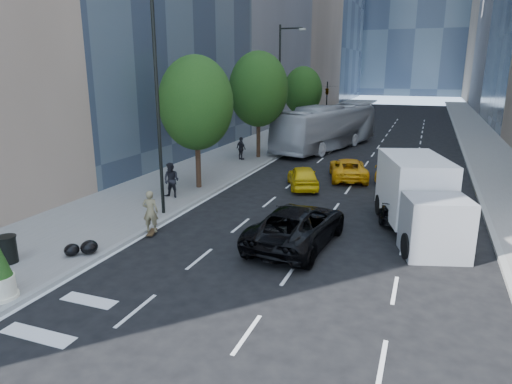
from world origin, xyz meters
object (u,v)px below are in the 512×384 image
at_px(skateboarder, 151,214).
at_px(black_sedan_mercedes, 402,204).
at_px(trash_can, 8,250).
at_px(city_bus, 327,127).
at_px(black_sedan_lincoln, 297,225).
at_px(box_truck, 418,197).

relative_size(skateboarder, black_sedan_mercedes, 0.39).
xyz_separation_m(skateboarder, trash_can, (-2.97, -4.55, -0.28)).
height_order(skateboarder, trash_can, skateboarder).
bearing_deg(black_sedan_mercedes, skateboarder, 30.25).
height_order(skateboarder, city_bus, city_bus).
distance_m(black_sedan_lincoln, box_truck, 5.45).
distance_m(skateboarder, trash_can, 5.44).
distance_m(box_truck, trash_can, 16.10).
bearing_deg(black_sedan_mercedes, black_sedan_lincoln, 51.85).
distance_m(black_sedan_mercedes, city_bus, 19.20).
xyz_separation_m(black_sedan_mercedes, trash_can, (-12.77, -10.66, -0.04)).
distance_m(skateboarder, black_sedan_mercedes, 11.55).
xyz_separation_m(skateboarder, city_bus, (2.40, 23.78, 0.98)).
relative_size(black_sedan_lincoln, trash_can, 6.15).
distance_m(black_sedan_mercedes, trash_can, 16.63).
xyz_separation_m(skateboarder, black_sedan_mercedes, (9.80, 6.10, -0.24)).
xyz_separation_m(city_bus, trash_can, (-5.37, -28.33, -1.26)).
bearing_deg(skateboarder, trash_can, 38.91).
relative_size(black_sedan_mercedes, city_bus, 0.34).
relative_size(skateboarder, black_sedan_lincoln, 0.31).
bearing_deg(black_sedan_lincoln, box_truck, -139.77).
xyz_separation_m(black_sedan_lincoln, box_truck, (4.41, 3.10, 0.79)).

